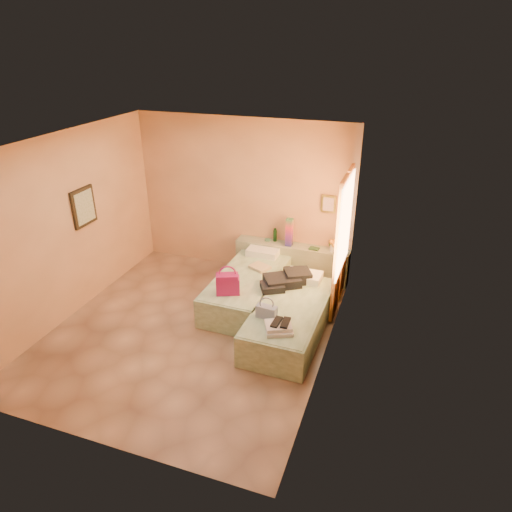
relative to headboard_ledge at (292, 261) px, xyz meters
The scene contains 16 objects.
ground 2.34m from the headboard_ledge, 114.90° to the right, with size 4.50×4.50×0.00m, color tan.
room_walls 2.25m from the headboard_ledge, 116.65° to the right, with size 4.02×4.51×2.81m.
headboard_ledge is the anchor object (origin of this frame).
bed_left 1.15m from the headboard_ledge, 113.62° to the right, with size 0.90×2.00×0.50m, color beige.
bed_right 1.76m from the headboard_ledge, 75.46° to the right, with size 0.90×2.00×0.50m, color beige.
water_bottle 0.57m from the headboard_ledge, 168.37° to the left, with size 0.07×0.07×0.24m, color #163C1B.
rainbow_box 0.58m from the headboard_ledge, 151.58° to the right, with size 0.11×0.11×0.51m, color #B0155C.
small_dish 0.58m from the headboard_ledge, behind, with size 0.11×0.11×0.03m, color #4D8E6B.
green_book 0.53m from the headboard_ledge, ahead, with size 0.17×0.12×0.03m, color #274A2A.
flower_vase 0.86m from the headboard_ledge, ahead, with size 0.20×0.20×0.26m, color white.
magenta_handbag 1.80m from the headboard_ledge, 107.96° to the right, with size 0.35×0.20×0.33m, color #B0155C.
khaki_garment 0.87m from the headboard_ledge, 114.23° to the right, with size 0.31×0.25×0.05m, color tan.
clothes_pile 1.22m from the headboard_ledge, 80.04° to the right, with size 0.59×0.59×0.18m, color black.
blue_handbag 2.15m from the headboard_ledge, 84.35° to the right, with size 0.29×0.12×0.18m, color #3D5A94.
towel_stack 2.43m from the headboard_ledge, 78.88° to the right, with size 0.35×0.30×0.10m, color silver.
sandal_pair 2.40m from the headboard_ledge, 78.46° to the right, with size 0.19×0.25×0.03m, color black.
Camera 1 is at (2.79, -5.07, 4.04)m, focal length 32.00 mm.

